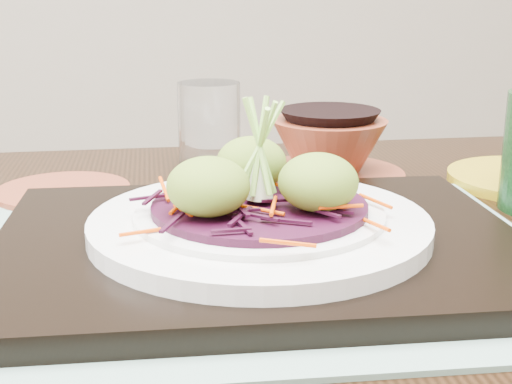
{
  "coord_description": "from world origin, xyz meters",
  "views": [
    {
      "loc": [
        -0.07,
        -0.51,
        1.0
      ],
      "look_at": [
        0.02,
        0.06,
        0.83
      ],
      "focal_mm": 50.0,
      "sensor_mm": 36.0,
      "label": 1
    }
  ],
  "objects": [
    {
      "name": "terracotta_bowl_set",
      "position": [
        0.13,
        0.27,
        0.81
      ],
      "size": [
        0.22,
        0.22,
        0.07
      ],
      "rotation": [
        0.0,
        0.0,
        -0.3
      ],
      "color": "maroon",
      "rests_on": "dining_table"
    },
    {
      "name": "placemat",
      "position": [
        0.02,
        0.04,
        0.78
      ],
      "size": [
        0.51,
        0.41,
        0.0
      ],
      "primitive_type": "cube",
      "rotation": [
        0.0,
        0.0,
        -0.03
      ],
      "color": "gray",
      "rests_on": "dining_table"
    },
    {
      "name": "serving_tray",
      "position": [
        0.02,
        0.04,
        0.79
      ],
      "size": [
        0.45,
        0.34,
        0.02
      ],
      "primitive_type": "cube",
      "rotation": [
        0.0,
        0.0,
        -0.03
      ],
      "color": "black",
      "rests_on": "placemat"
    },
    {
      "name": "water_glass",
      "position": [
        0.0,
        0.35,
        0.83
      ],
      "size": [
        0.1,
        0.1,
        0.11
      ],
      "primitive_type": "cylinder",
      "rotation": [
        0.0,
        0.0,
        -0.43
      ],
      "color": "white",
      "rests_on": "dining_table"
    },
    {
      "name": "guacamole_scoops",
      "position": [
        0.02,
        0.04,
        0.85
      ],
      "size": [
        0.15,
        0.14,
        0.05
      ],
      "color": "#537222",
      "rests_on": "cabbage_bed"
    },
    {
      "name": "white_plate",
      "position": [
        0.02,
        0.04,
        0.81
      ],
      "size": [
        0.28,
        0.28,
        0.02
      ],
      "color": "silver",
      "rests_on": "serving_tray"
    },
    {
      "name": "dining_table",
      "position": [
        0.02,
        0.08,
        0.68
      ],
      "size": [
        1.25,
        0.83,
        0.78
      ],
      "rotation": [
        0.0,
        0.0,
        0.0
      ],
      "color": "black",
      "rests_on": "ground"
    },
    {
      "name": "cabbage_bed",
      "position": [
        0.02,
        0.04,
        0.83
      ],
      "size": [
        0.18,
        0.18,
        0.01
      ],
      "primitive_type": "cylinder",
      "color": "#320A20",
      "rests_on": "white_plate"
    },
    {
      "name": "scallion_garnish",
      "position": [
        0.02,
        0.04,
        0.87
      ],
      "size": [
        0.07,
        0.07,
        0.1
      ],
      "primitive_type": null,
      "color": "#89C24D",
      "rests_on": "cabbage_bed"
    },
    {
      "name": "carrot_julienne",
      "position": [
        0.02,
        0.04,
        0.83
      ],
      "size": [
        0.22,
        0.22,
        0.01
      ],
      "primitive_type": null,
      "color": "#D64103",
      "rests_on": "cabbage_bed"
    },
    {
      "name": "terracotta_side_plate",
      "position": [
        -0.17,
        0.26,
        0.78
      ],
      "size": [
        0.17,
        0.17,
        0.01
      ],
      "primitive_type": "cylinder",
      "rotation": [
        0.0,
        0.0,
        -0.23
      ],
      "color": "maroon",
      "rests_on": "dining_table"
    }
  ]
}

